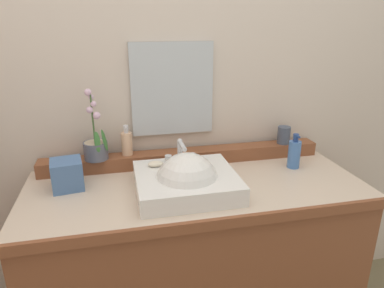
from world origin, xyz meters
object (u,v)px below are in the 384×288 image
object	(u,v)px
sink_basin	(187,183)
soap_bar	(155,164)
potted_plant	(96,145)
tissue_box	(67,174)
tumbler_cup	(284,135)
soap_dispenser	(127,143)
lotion_bottle	(294,154)

from	to	relation	value
sink_basin	soap_bar	size ratio (longest dim) A/B	6.13
potted_plant	tissue_box	distance (m)	0.21
soap_bar	potted_plant	xyz separation A→B (m)	(-0.26, 0.18, 0.05)
sink_basin	tumbler_cup	bearing A→B (deg)	27.13
soap_bar	soap_dispenser	distance (m)	0.24
soap_dispenser	tissue_box	distance (m)	0.33
soap_bar	tumbler_cup	distance (m)	0.74
sink_basin	tumbler_cup	distance (m)	0.68
soap_dispenser	tissue_box	xyz separation A→B (m)	(-0.27, -0.17, -0.07)
soap_bar	tissue_box	xyz separation A→B (m)	(-0.38, 0.03, -0.03)
soap_bar	lotion_bottle	distance (m)	0.70
sink_basin	lotion_bottle	bearing A→B (deg)	13.77
potted_plant	tumbler_cup	distance (m)	0.98
sink_basin	soap_bar	xyz separation A→B (m)	(-0.12, 0.12, 0.05)
soap_dispenser	tissue_box	bearing A→B (deg)	-147.48
soap_bar	soap_dispenser	xyz separation A→B (m)	(-0.12, 0.20, 0.04)
soap_dispenser	tumbler_cup	distance (m)	0.83
potted_plant	tumbler_cup	world-z (taller)	potted_plant
soap_bar	lotion_bottle	xyz separation A→B (m)	(0.70, 0.02, -0.02)
potted_plant	tumbler_cup	bearing A→B (deg)	0.58
sink_basin	lotion_bottle	distance (m)	0.60
tumbler_cup	tissue_box	bearing A→B (deg)	-171.86
soap_bar	tissue_box	size ratio (longest dim) A/B	0.54
potted_plant	soap_dispenser	size ratio (longest dim) A/B	2.25
tumbler_cup	sink_basin	bearing A→B (deg)	-152.87
lotion_bottle	potted_plant	bearing A→B (deg)	170.74
tissue_box	sink_basin	bearing A→B (deg)	-16.61
potted_plant	lotion_bottle	size ratio (longest dim) A/B	1.94
soap_dispenser	lotion_bottle	xyz separation A→B (m)	(0.81, -0.18, -0.06)
lotion_bottle	tissue_box	world-z (taller)	lotion_bottle
soap_dispenser	tumbler_cup	bearing A→B (deg)	-0.96
soap_bar	soap_dispenser	world-z (taller)	soap_dispenser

